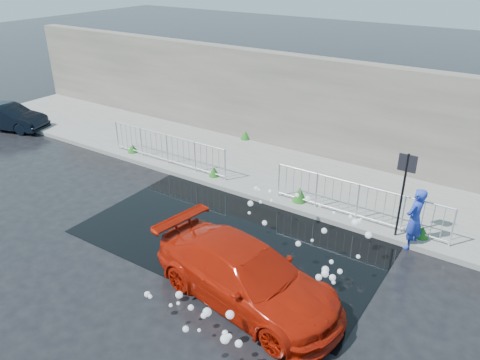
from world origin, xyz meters
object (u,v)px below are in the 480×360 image
at_px(sign_post, 404,182).
at_px(person, 415,219).
at_px(red_car, 246,276).
at_px(dark_car, 9,117).

height_order(sign_post, person, sign_post).
bearing_deg(red_car, dark_car, 85.39).
bearing_deg(red_car, person, -21.03).
distance_m(red_car, dark_car, 15.00).
xyz_separation_m(dark_car, person, (16.97, 0.40, 0.31)).
bearing_deg(person, red_car, -13.53).
relative_size(red_car, dark_car, 1.39).
xyz_separation_m(sign_post, dark_car, (-16.55, -0.50, -1.18)).
height_order(red_car, dark_car, red_car).
height_order(sign_post, dark_car, sign_post).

